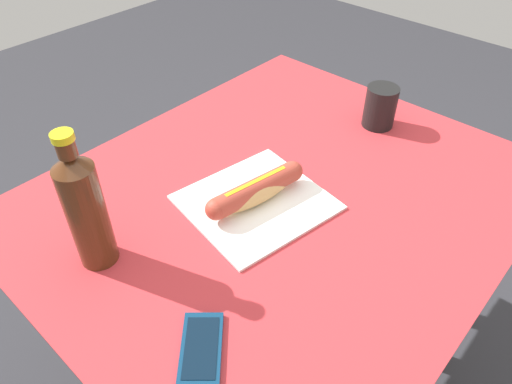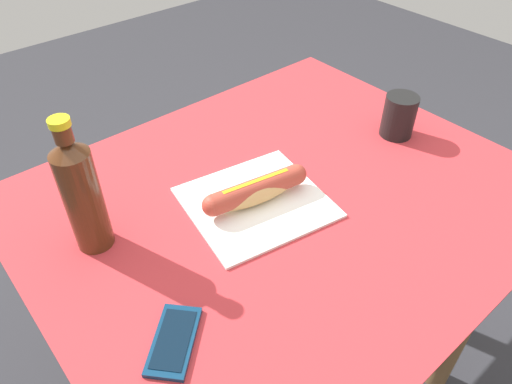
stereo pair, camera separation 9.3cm
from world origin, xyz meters
name	(u,v)px [view 2 (the right image)]	position (x,y,z in m)	size (l,w,h in m)	color
ground_plane	(274,383)	(0.00, 0.00, 0.00)	(6.00, 6.00, 0.00)	#2D2D33
dining_table	(281,247)	(0.00, 0.00, 0.62)	(1.01, 0.85, 0.78)	brown
paper_wrapper	(256,202)	(0.06, -0.02, 0.78)	(0.26, 0.25, 0.01)	white
hot_dog	(256,190)	(0.06, -0.02, 0.81)	(0.23, 0.08, 0.05)	tan
cell_phone	(174,341)	(0.36, 0.14, 0.78)	(0.13, 0.13, 0.01)	#0A2D4C
soda_bottle	(82,194)	(0.35, -0.13, 0.90)	(0.07, 0.07, 0.26)	#4C2814
drinking_cup	(399,116)	(-0.36, 0.01, 0.83)	(0.08, 0.08, 0.10)	black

